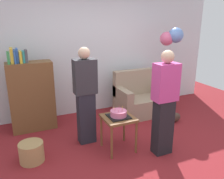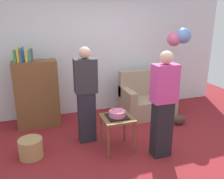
{
  "view_description": "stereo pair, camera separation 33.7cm",
  "coord_description": "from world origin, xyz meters",
  "px_view_note": "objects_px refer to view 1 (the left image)",
  "views": [
    {
      "loc": [
        -1.69,
        -2.82,
        2.07
      ],
      "look_at": [
        -0.22,
        0.48,
        0.95
      ],
      "focal_mm": 37.65,
      "sensor_mm": 36.0,
      "label": 1
    },
    {
      "loc": [
        -1.38,
        -2.95,
        2.07
      ],
      "look_at": [
        -0.22,
        0.48,
        0.95
      ],
      "focal_mm": 37.65,
      "sensor_mm": 36.0,
      "label": 2
    }
  ],
  "objects_px": {
    "couch": "(141,99)",
    "bookshelf": "(31,95)",
    "balloon_bunch": "(172,37)",
    "person_blowing_candles": "(86,96)",
    "birthday_cake": "(119,114)",
    "wicker_basket": "(32,152)",
    "handbag": "(174,117)",
    "side_table": "(118,122)",
    "person_holding_cake": "(164,103)"
  },
  "relations": [
    {
      "from": "birthday_cake",
      "to": "balloon_bunch",
      "type": "height_order",
      "value": "balloon_bunch"
    },
    {
      "from": "wicker_basket",
      "to": "balloon_bunch",
      "type": "distance_m",
      "value": 3.47
    },
    {
      "from": "couch",
      "to": "bookshelf",
      "type": "relative_size",
      "value": 0.7
    },
    {
      "from": "person_blowing_candles",
      "to": "person_holding_cake",
      "type": "bearing_deg",
      "value": -55.43
    },
    {
      "from": "side_table",
      "to": "handbag",
      "type": "height_order",
      "value": "side_table"
    },
    {
      "from": "couch",
      "to": "birthday_cake",
      "type": "distance_m",
      "value": 1.62
    },
    {
      "from": "birthday_cake",
      "to": "wicker_basket",
      "type": "bearing_deg",
      "value": 170.64
    },
    {
      "from": "bookshelf",
      "to": "balloon_bunch",
      "type": "bearing_deg",
      "value": -6.95
    },
    {
      "from": "balloon_bunch",
      "to": "couch",
      "type": "bearing_deg",
      "value": 164.86
    },
    {
      "from": "person_blowing_candles",
      "to": "wicker_basket",
      "type": "bearing_deg",
      "value": 178.31
    },
    {
      "from": "couch",
      "to": "side_table",
      "type": "distance_m",
      "value": 1.6
    },
    {
      "from": "bookshelf",
      "to": "handbag",
      "type": "distance_m",
      "value": 2.86
    },
    {
      "from": "side_table",
      "to": "handbag",
      "type": "xyz_separation_m",
      "value": [
        1.5,
        0.47,
        -0.38
      ]
    },
    {
      "from": "person_blowing_candles",
      "to": "side_table",
      "type": "bearing_deg",
      "value": -65.04
    },
    {
      "from": "person_blowing_candles",
      "to": "handbag",
      "type": "height_order",
      "value": "person_blowing_candles"
    },
    {
      "from": "birthday_cake",
      "to": "balloon_bunch",
      "type": "relative_size",
      "value": 0.17
    },
    {
      "from": "couch",
      "to": "balloon_bunch",
      "type": "relative_size",
      "value": 0.59
    },
    {
      "from": "person_holding_cake",
      "to": "handbag",
      "type": "relative_size",
      "value": 5.82
    },
    {
      "from": "wicker_basket",
      "to": "balloon_bunch",
      "type": "xyz_separation_m",
      "value": [
        3.02,
        0.77,
        1.53
      ]
    },
    {
      "from": "birthday_cake",
      "to": "person_blowing_candles",
      "type": "distance_m",
      "value": 0.63
    },
    {
      "from": "handbag",
      "to": "balloon_bunch",
      "type": "xyz_separation_m",
      "value": [
        0.2,
        0.53,
        1.58
      ]
    },
    {
      "from": "birthday_cake",
      "to": "person_holding_cake",
      "type": "relative_size",
      "value": 0.2
    },
    {
      "from": "birthday_cake",
      "to": "balloon_bunch",
      "type": "bearing_deg",
      "value": 30.28
    },
    {
      "from": "wicker_basket",
      "to": "birthday_cake",
      "type": "bearing_deg",
      "value": -9.36
    },
    {
      "from": "person_blowing_candles",
      "to": "wicker_basket",
      "type": "height_order",
      "value": "person_blowing_candles"
    },
    {
      "from": "balloon_bunch",
      "to": "side_table",
      "type": "bearing_deg",
      "value": -149.72
    },
    {
      "from": "wicker_basket",
      "to": "side_table",
      "type": "bearing_deg",
      "value": -9.36
    },
    {
      "from": "couch",
      "to": "wicker_basket",
      "type": "bearing_deg",
      "value": -158.88
    },
    {
      "from": "bookshelf",
      "to": "person_blowing_candles",
      "type": "xyz_separation_m",
      "value": [
        0.77,
        -0.89,
        0.16
      ]
    },
    {
      "from": "bookshelf",
      "to": "person_blowing_candles",
      "type": "relative_size",
      "value": 0.96
    },
    {
      "from": "balloon_bunch",
      "to": "bookshelf",
      "type": "bearing_deg",
      "value": 173.05
    },
    {
      "from": "side_table",
      "to": "person_holding_cake",
      "type": "height_order",
      "value": "person_holding_cake"
    },
    {
      "from": "person_holding_cake",
      "to": "person_blowing_candles",
      "type": "bearing_deg",
      "value": -44.26
    },
    {
      "from": "handbag",
      "to": "balloon_bunch",
      "type": "relative_size",
      "value": 0.15
    },
    {
      "from": "side_table",
      "to": "person_holding_cake",
      "type": "bearing_deg",
      "value": -31.55
    },
    {
      "from": "bookshelf",
      "to": "person_blowing_candles",
      "type": "height_order",
      "value": "person_blowing_candles"
    },
    {
      "from": "balloon_bunch",
      "to": "person_holding_cake",
      "type": "bearing_deg",
      "value": -129.32
    },
    {
      "from": "birthday_cake",
      "to": "person_holding_cake",
      "type": "height_order",
      "value": "person_holding_cake"
    },
    {
      "from": "bookshelf",
      "to": "person_holding_cake",
      "type": "xyz_separation_m",
      "value": [
        1.75,
        -1.7,
        0.16
      ]
    },
    {
      "from": "person_blowing_candles",
      "to": "wicker_basket",
      "type": "distance_m",
      "value": 1.18
    },
    {
      "from": "couch",
      "to": "side_table",
      "type": "height_order",
      "value": "couch"
    },
    {
      "from": "couch",
      "to": "handbag",
      "type": "relative_size",
      "value": 3.93
    },
    {
      "from": "side_table",
      "to": "bookshelf",
      "type": "bearing_deg",
      "value": 130.87
    },
    {
      "from": "birthday_cake",
      "to": "handbag",
      "type": "bearing_deg",
      "value": 17.23
    },
    {
      "from": "bookshelf",
      "to": "person_holding_cake",
      "type": "distance_m",
      "value": 2.45
    },
    {
      "from": "birthday_cake",
      "to": "wicker_basket",
      "type": "height_order",
      "value": "birthday_cake"
    },
    {
      "from": "person_holding_cake",
      "to": "handbag",
      "type": "distance_m",
      "value": 1.43
    },
    {
      "from": "side_table",
      "to": "person_blowing_candles",
      "type": "height_order",
      "value": "person_blowing_candles"
    },
    {
      "from": "side_table",
      "to": "handbag",
      "type": "distance_m",
      "value": 1.62
    },
    {
      "from": "couch",
      "to": "bookshelf",
      "type": "height_order",
      "value": "bookshelf"
    }
  ]
}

